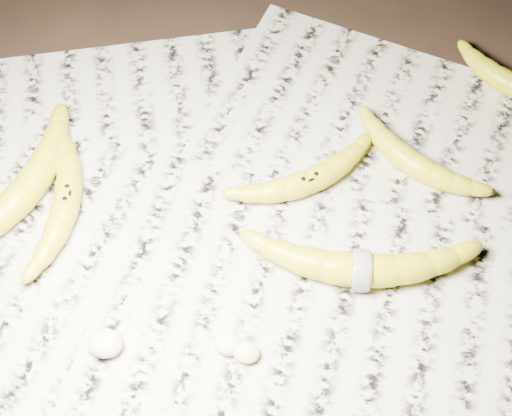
% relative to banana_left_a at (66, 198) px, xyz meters
% --- Properties ---
extents(ground, '(3.00, 3.00, 0.00)m').
position_rel_banana_left_a_xyz_m(ground, '(0.25, 0.01, -0.03)').
color(ground, black).
rests_on(ground, ground).
extents(newspaper_patch, '(0.90, 0.70, 0.01)m').
position_rel_banana_left_a_xyz_m(newspaper_patch, '(0.22, 0.02, -0.02)').
color(newspaper_patch, '#B4B09A').
rests_on(newspaper_patch, ground).
extents(banana_left_a, '(0.09, 0.20, 0.03)m').
position_rel_banana_left_a_xyz_m(banana_left_a, '(0.00, 0.00, 0.00)').
color(banana_left_a, gold).
rests_on(banana_left_a, newspaper_patch).
extents(banana_left_b, '(0.12, 0.22, 0.04)m').
position_rel_banana_left_a_xyz_m(banana_left_b, '(-0.05, 0.00, 0.00)').
color(banana_left_b, gold).
rests_on(banana_left_b, newspaper_patch).
extents(banana_center, '(0.17, 0.15, 0.03)m').
position_rel_banana_left_a_xyz_m(banana_center, '(0.28, 0.09, -0.00)').
color(banana_center, gold).
rests_on(banana_center, newspaper_patch).
extents(banana_taped, '(0.25, 0.10, 0.04)m').
position_rel_banana_left_a_xyz_m(banana_taped, '(0.37, -0.02, 0.00)').
color(banana_taped, gold).
rests_on(banana_taped, newspaper_patch).
extents(banana_upper_a, '(0.17, 0.13, 0.03)m').
position_rel_banana_left_a_xyz_m(banana_upper_a, '(0.41, 0.15, -0.00)').
color(banana_upper_a, gold).
rests_on(banana_upper_a, newspaper_patch).
extents(banana_upper_b, '(0.16, 0.11, 0.03)m').
position_rel_banana_left_a_xyz_m(banana_upper_b, '(0.53, 0.30, -0.00)').
color(banana_upper_b, gold).
rests_on(banana_upper_b, newspaper_patch).
extents(measuring_tape, '(0.01, 0.05, 0.05)m').
position_rel_banana_left_a_xyz_m(measuring_tape, '(0.37, -0.02, 0.00)').
color(measuring_tape, white).
rests_on(measuring_tape, newspaper_patch).
extents(flesh_chunk_a, '(0.04, 0.03, 0.02)m').
position_rel_banana_left_a_xyz_m(flesh_chunk_a, '(0.10, -0.16, -0.01)').
color(flesh_chunk_a, beige).
rests_on(flesh_chunk_a, newspaper_patch).
extents(flesh_chunk_b, '(0.03, 0.03, 0.02)m').
position_rel_banana_left_a_xyz_m(flesh_chunk_b, '(0.24, -0.14, -0.01)').
color(flesh_chunk_b, beige).
rests_on(flesh_chunk_b, newspaper_patch).
extents(flesh_chunk_c, '(0.03, 0.03, 0.02)m').
position_rel_banana_left_a_xyz_m(flesh_chunk_c, '(0.26, -0.14, -0.01)').
color(flesh_chunk_c, beige).
rests_on(flesh_chunk_c, newspaper_patch).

